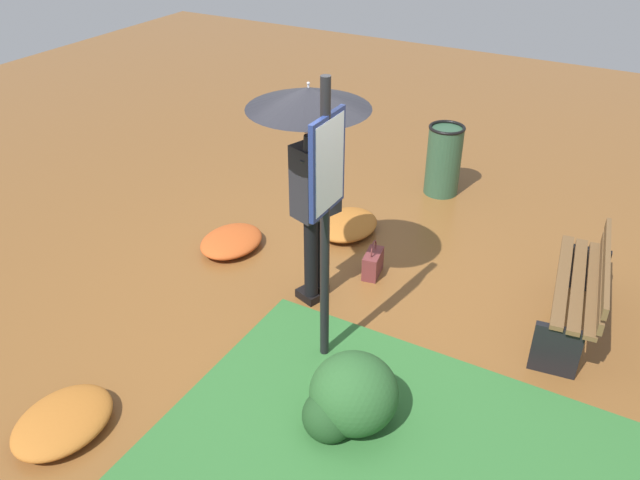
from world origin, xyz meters
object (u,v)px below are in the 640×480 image
at_px(person_with_umbrella, 312,141).
at_px(info_sign_post, 326,198).
at_px(park_bench, 582,290).
at_px(trash_bin, 444,160).
at_px(handbag, 373,263).

xyz_separation_m(person_with_umbrella, info_sign_post, (0.60, 0.46, -0.11)).
bearing_deg(info_sign_post, park_bench, 129.02).
bearing_deg(park_bench, trash_bin, -134.90).
distance_m(info_sign_post, handbag, 1.83).
xyz_separation_m(person_with_umbrella, park_bench, (-0.74, 2.13, -1.15)).
bearing_deg(trash_bin, person_with_umbrella, -5.65).
relative_size(handbag, park_bench, 0.26).
height_order(person_with_umbrella, park_bench, person_with_umbrella).
height_order(handbag, trash_bin, trash_bin).
bearing_deg(info_sign_post, person_with_umbrella, -142.57).
distance_m(park_bench, trash_bin, 2.64).
xyz_separation_m(handbag, park_bench, (-0.10, 1.84, 0.28)).
distance_m(handbag, park_bench, 1.86).
bearing_deg(trash_bin, handbag, 0.92).
distance_m(info_sign_post, park_bench, 2.38).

